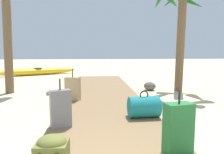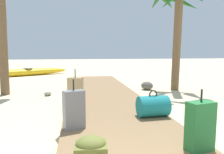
# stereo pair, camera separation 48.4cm
# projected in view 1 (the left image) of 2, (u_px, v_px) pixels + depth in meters

# --- Properties ---
(ground_plane) EXTENTS (60.00, 60.00, 0.00)m
(ground_plane) POSITION_uv_depth(u_px,v_px,m) (105.00, 109.00, 4.90)
(ground_plane) COLOR beige
(boardwalk) EXTENTS (1.97, 9.62, 0.08)m
(boardwalk) POSITION_uv_depth(u_px,v_px,m) (103.00, 98.00, 5.85)
(boardwalk) COLOR olive
(boardwalk) RESTS_ON ground
(suitcase_green) EXTENTS (0.36, 0.26, 0.76)m
(suitcase_green) POSITION_uv_depth(u_px,v_px,m) (178.00, 128.00, 2.58)
(suitcase_green) COLOR #237538
(suitcase_green) RESTS_ON boardwalk
(duffel_bag_teal) EXTENTS (0.58, 0.42, 0.50)m
(duffel_bag_teal) POSITION_uv_depth(u_px,v_px,m) (144.00, 107.00, 4.01)
(duffel_bag_teal) COLOR #197A7F
(duffel_bag_teal) RESTS_ON boardwalk
(suitcase_tan) EXTENTS (0.40, 0.32, 0.78)m
(suitcase_tan) POSITION_uv_depth(u_px,v_px,m) (73.00, 89.00, 5.38)
(suitcase_tan) COLOR tan
(suitcase_tan) RESTS_ON boardwalk
(suitcase_grey) EXTENTS (0.36, 0.27, 0.78)m
(suitcase_grey) POSITION_uv_depth(u_px,v_px,m) (61.00, 109.00, 3.47)
(suitcase_grey) COLOR slate
(suitcase_grey) RESTS_ON boardwalk
(palm_tree_near_right) EXTENTS (1.95, 2.12, 3.55)m
(palm_tree_near_right) POSITION_uv_depth(u_px,v_px,m) (182.00, 3.00, 6.75)
(palm_tree_near_right) COLOR brown
(palm_tree_near_right) RESTS_ON ground
(kayak) EXTENTS (4.09, 2.62, 0.39)m
(kayak) POSITION_uv_depth(u_px,v_px,m) (38.00, 71.00, 11.83)
(kayak) COLOR gold
(kayak) RESTS_ON ground
(rock_right_mid) EXTENTS (0.54, 0.55, 0.27)m
(rock_right_mid) POSITION_uv_depth(u_px,v_px,m) (150.00, 86.00, 7.23)
(rock_right_mid) COLOR #5B5651
(rock_right_mid) RESTS_ON ground
(rock_left_mid) EXTENTS (0.27, 0.28, 0.11)m
(rock_left_mid) POSITION_uv_depth(u_px,v_px,m) (49.00, 93.00, 6.50)
(rock_left_mid) COLOR gray
(rock_left_mid) RESTS_ON ground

